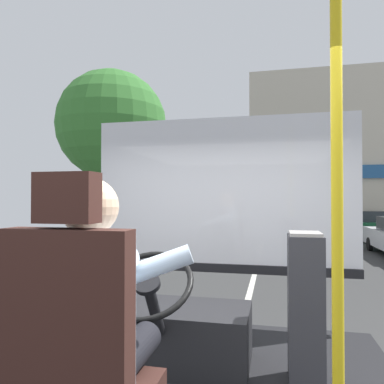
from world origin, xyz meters
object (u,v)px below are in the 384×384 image
at_px(steering_console, 171,332).
at_px(fare_box, 306,308).
at_px(driver_seat, 81,370).
at_px(bus_driver, 95,308).
at_px(parked_car_green, 361,224).
at_px(handrail_pole, 337,212).

height_order(steering_console, fare_box, fare_box).
relative_size(driver_seat, bus_driver, 1.49).
bearing_deg(fare_box, parked_car_green, 76.72).
xyz_separation_m(steering_console, handrail_pole, (0.95, -1.02, 0.90)).
distance_m(bus_driver, handrail_pole, 1.03).
relative_size(driver_seat, steering_console, 1.15).
bearing_deg(steering_console, fare_box, -4.40).
bearing_deg(parked_car_green, bus_driver, -105.33).
relative_size(driver_seat, fare_box, 1.32).
xyz_separation_m(steering_console, fare_box, (0.91, -0.07, 0.25)).
relative_size(bus_driver, parked_car_green, 0.20).
xyz_separation_m(steering_console, parked_car_green, (4.73, 16.11, -0.28)).
relative_size(bus_driver, steering_console, 0.77).
distance_m(steering_console, parked_car_green, 16.79).
xyz_separation_m(driver_seat, bus_driver, (-0.00, 0.11, 0.20)).
height_order(driver_seat, handrail_pole, handrail_pole).
bearing_deg(parked_car_green, handrail_pole, -102.43).
bearing_deg(driver_seat, bus_driver, 90.00).
height_order(fare_box, parked_car_green, fare_box).
height_order(steering_console, parked_car_green, steering_console).
bearing_deg(handrail_pole, steering_console, 132.96).
bearing_deg(fare_box, driver_seat, -127.94).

